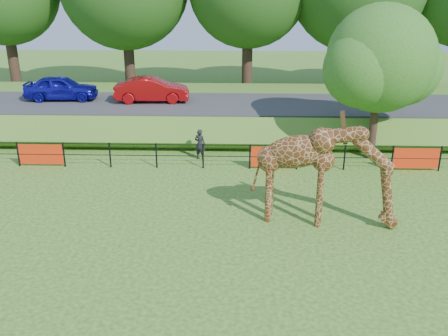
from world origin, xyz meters
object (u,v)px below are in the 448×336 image
(giraffe, at_px, (326,175))
(tree_east, at_px, (382,63))
(car_blue, at_px, (61,88))
(visitor, at_px, (200,144))
(car_red, at_px, (152,90))

(giraffe, bearing_deg, tree_east, 73.19)
(giraffe, height_order, tree_east, tree_east)
(giraffe, xyz_separation_m, car_blue, (-12.52, 11.49, 0.37))
(car_blue, relative_size, visitor, 2.76)
(visitor, bearing_deg, car_red, -39.19)
(giraffe, xyz_separation_m, visitor, (-4.56, 6.08, -1.00))
(car_red, bearing_deg, car_blue, 82.94)
(visitor, bearing_deg, giraffe, 147.70)
(car_red, xyz_separation_m, visitor, (2.95, -5.11, -1.36))
(car_red, bearing_deg, tree_east, -116.87)
(giraffe, relative_size, visitor, 3.40)
(giraffe, distance_m, tree_east, 7.77)
(car_blue, bearing_deg, visitor, -127.53)
(visitor, bearing_deg, tree_east, -155.56)
(car_blue, height_order, tree_east, tree_east)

